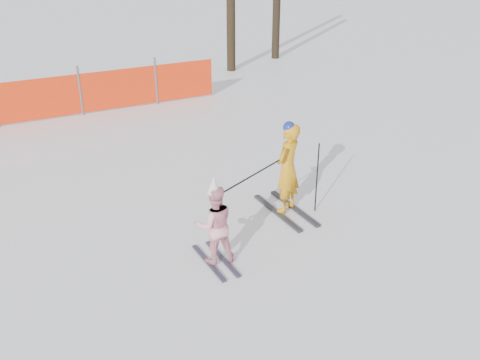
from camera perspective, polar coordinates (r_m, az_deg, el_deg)
name	(u,v)px	position (r m, az deg, el deg)	size (l,w,h in m)	color
ground	(256,255)	(7.80, 1.75, -8.05)	(120.00, 120.00, 0.00)	white
adult	(287,169)	(8.64, 5.09, 1.22)	(0.65, 1.39, 1.58)	black
child	(215,224)	(7.36, -2.71, -4.73)	(0.63, 1.01, 1.33)	black
ski_poles	(283,176)	(8.23, 4.58, 0.43)	(2.04, 0.71, 1.21)	black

